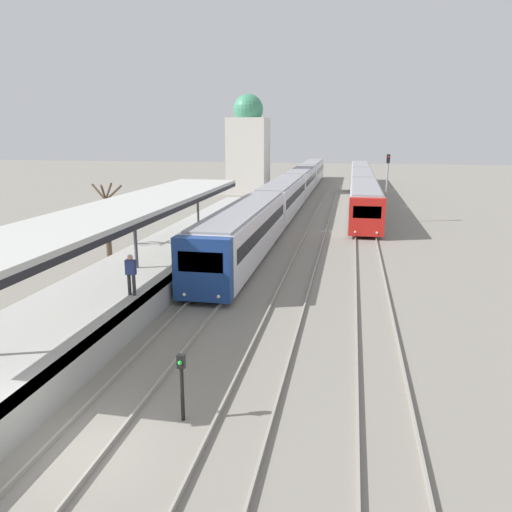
# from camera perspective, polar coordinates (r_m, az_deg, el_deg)

# --- Properties ---
(ground_plane) EXTENTS (240.00, 240.00, 0.00)m
(ground_plane) POSITION_cam_1_polar(r_m,az_deg,el_deg) (13.35, -19.71, -20.14)
(ground_plane) COLOR gray
(track_platform_line) EXTENTS (1.51, 120.00, 0.15)m
(track_platform_line) POSITION_cam_1_polar(r_m,az_deg,el_deg) (13.31, -19.73, -19.87)
(track_platform_line) COLOR gray
(track_platform_line) RESTS_ON ground_plane
(track_middle_line) EXTENTS (1.51, 120.00, 0.15)m
(track_middle_line) POSITION_cam_1_polar(r_m,az_deg,el_deg) (12.09, -3.46, -22.81)
(track_middle_line) COLOR gray
(track_middle_line) RESTS_ON ground_plane
(track_right_line) EXTENTS (1.51, 120.00, 0.15)m
(track_right_line) POSITION_cam_1_polar(r_m,az_deg,el_deg) (11.89, 15.40, -24.07)
(track_right_line) COLOR gray
(track_right_line) RESTS_ON ground_plane
(platform_canopy) EXTENTS (4.00, 24.88, 3.15)m
(platform_canopy) POSITION_cam_1_polar(r_m,az_deg,el_deg) (24.11, -13.74, 5.64)
(platform_canopy) COLOR beige
(platform_canopy) RESTS_ON station_platform
(person_on_platform) EXTENTS (0.40, 0.22, 1.66)m
(person_on_platform) POSITION_cam_1_polar(r_m,az_deg,el_deg) (20.38, -14.10, -1.81)
(person_on_platform) COLOR #2D2D33
(person_on_platform) RESTS_ON station_platform
(train_near) EXTENTS (2.55, 67.20, 3.15)m
(train_near) POSITION_cam_1_polar(r_m,az_deg,el_deg) (53.70, 4.28, 7.85)
(train_near) COLOR navy
(train_near) RESTS_ON ground_plane
(train_far) EXTENTS (2.50, 48.06, 3.07)m
(train_far) POSITION_cam_1_polar(r_m,az_deg,el_deg) (59.44, 11.99, 8.12)
(train_far) COLOR red
(train_far) RESTS_ON ground_plane
(signal_post_near) EXTENTS (0.20, 0.22, 1.84)m
(signal_post_near) POSITION_cam_1_polar(r_m,az_deg,el_deg) (13.30, -8.48, -13.85)
(signal_post_near) COLOR black
(signal_post_near) RESTS_ON ground_plane
(signal_mast_far) EXTENTS (0.28, 0.29, 5.64)m
(signal_mast_far) POSITION_cam_1_polar(r_m,az_deg,el_deg) (43.14, 14.74, 8.33)
(signal_mast_far) COLOR gray
(signal_mast_far) RESTS_ON ground_plane
(distant_domed_building) EXTENTS (4.71, 4.71, 11.97)m
(distant_domed_building) POSITION_cam_1_polar(r_m,az_deg,el_deg) (63.01, -0.88, 12.31)
(distant_domed_building) COLOR silver
(distant_domed_building) RESTS_ON ground_plane
(bare_tree_background) EXTENTS (2.09, 1.33, 4.54)m
(bare_tree_background) POSITION_cam_1_polar(r_m,az_deg,el_deg) (30.02, -16.60, 3.31)
(bare_tree_background) COLOR #4C3D2D
(bare_tree_background) RESTS_ON ground_plane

